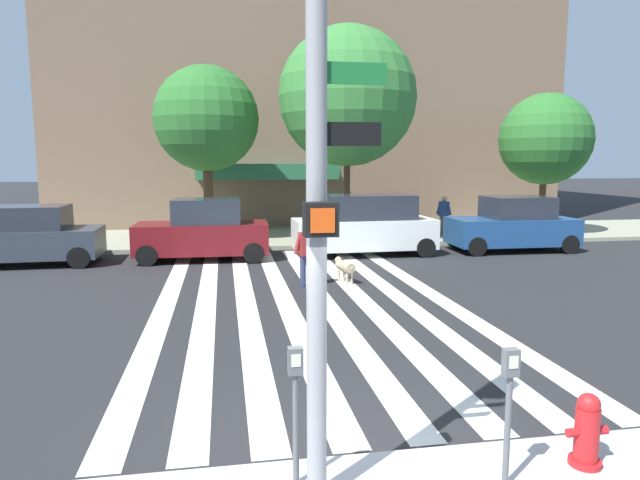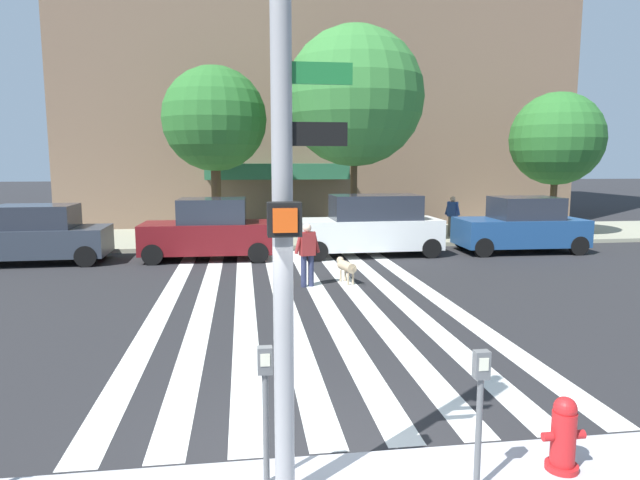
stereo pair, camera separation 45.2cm
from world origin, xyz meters
The scene contains 17 objects.
ground_plane centered at (0.00, 7.31, 0.00)m, with size 160.00×160.00×0.00m, color #232326.
sidewalk_far centered at (0.00, 17.62, 0.07)m, with size 80.00×6.00×0.15m, color gray.
crosswalk_stripes centered at (0.44, 7.31, 0.00)m, with size 6.75×14.02×0.01m.
traffic_light_pole centered at (-0.57, -0.74, 3.52)m, with size 0.74×0.46×5.80m.
fire_hydrant centered at (2.21, -0.60, 0.52)m, with size 0.44×0.32×0.76m.
parking_meter_curbside centered at (-0.74, -0.43, 1.03)m, with size 0.14×0.11×1.36m.
parking_meter_second_along centered at (1.22, -0.81, 1.03)m, with size 0.14×0.11×1.36m.
parked_car_near_curb centered at (-7.52, 13.02, 0.88)m, with size 4.67×2.08×1.85m.
parked_car_behind_first centered at (-2.03, 13.02, 0.95)m, with size 4.29×2.05×2.01m.
parked_car_third_in_line centered at (3.41, 13.03, 1.01)m, with size 4.83×1.96×2.08m.
parked_car_fourth_in_line centered at (8.87, 13.02, 0.93)m, with size 4.42×2.12×1.96m.
street_tree_nearest centered at (-1.93, 16.74, 4.80)m, with size 4.01×4.01×6.68m.
street_tree_middle centered at (3.31, 15.52, 5.60)m, with size 5.19×5.19×8.05m.
street_tree_further centered at (11.94, 16.23, 4.11)m, with size 3.79×3.79×5.87m.
pedestrian_dog_walker centered at (0.70, 8.55, 0.93)m, with size 0.70×0.33×1.64m.
dog_on_leash centered at (1.77, 8.86, 0.44)m, with size 0.44×1.06×0.65m.
pedestrian_bystander centered at (7.57, 16.25, 1.08)m, with size 0.51×0.61×1.64m.
Camera 2 is at (-0.91, -5.43, 3.23)m, focal length 31.24 mm.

